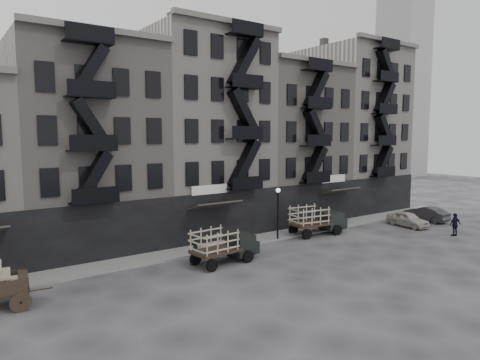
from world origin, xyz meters
TOP-DOWN VIEW (x-y plane):
  - ground at (0.00, 0.00)m, footprint 140.00×140.00m
  - sidewalk at (0.00, 3.75)m, footprint 55.00×2.50m
  - building_midwest at (-10.00, 9.83)m, footprint 10.00×11.35m
  - building_center at (-0.00, 9.82)m, footprint 10.00×11.35m
  - building_mideast at (10.00, 9.83)m, footprint 10.00×11.35m
  - building_east at (20.00, 9.82)m, footprint 10.00×11.35m
  - lamp_post at (3.00, 2.60)m, footprint 0.36×0.36m
  - distant_tower at (60.00, 30.00)m, footprint 8.00×8.00m
  - stake_truck_west at (-3.91, 0.01)m, footprint 4.94×2.32m
  - stake_truck_east at (7.08, 2.19)m, footprint 5.29×2.67m
  - car_east at (16.32, -0.44)m, footprint 2.08×4.22m
  - car_far at (20.05, 0.01)m, footprint 1.61×4.43m
  - pedestrian_mid at (-5.71, 0.97)m, footprint 1.05×0.91m
  - policeman at (16.16, -4.95)m, footprint 1.23×0.75m

SIDE VIEW (x-z plane):
  - ground at x=0.00m, z-range 0.00..0.00m
  - sidewalk at x=0.00m, z-range 0.00..0.15m
  - car_east at x=16.32m, z-range 0.00..1.38m
  - car_far at x=20.05m, z-range 0.00..1.45m
  - pedestrian_mid at x=-5.71m, z-range 0.00..1.84m
  - policeman at x=16.16m, z-range 0.00..1.97m
  - stake_truck_west at x=-3.91m, z-range 0.17..2.59m
  - stake_truck_east at x=7.08m, z-range 0.18..2.73m
  - lamp_post at x=3.00m, z-range 0.64..4.92m
  - building_midwest at x=-10.00m, z-range -0.60..15.60m
  - building_mideast at x=10.00m, z-range -0.60..15.60m
  - building_center at x=0.00m, z-range -0.60..17.60m
  - building_east at x=20.00m, z-range -0.60..18.60m
  - distant_tower at x=60.00m, z-range 0.76..66.76m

